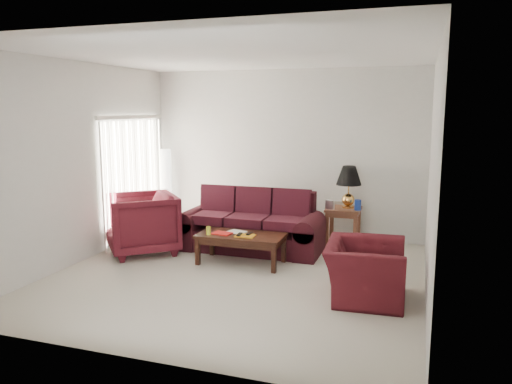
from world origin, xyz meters
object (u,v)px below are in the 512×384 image
(sofa, at_px, (250,222))
(armchair_left, at_px, (142,223))
(floor_lamp, at_px, (166,189))
(end_table, at_px, (343,226))
(armchair_right, at_px, (365,271))
(coffee_table, at_px, (241,249))

(sofa, xyz_separation_m, armchair_left, (-1.60, -0.71, 0.01))
(floor_lamp, bearing_deg, armchair_left, -75.00)
(floor_lamp, bearing_deg, sofa, -24.31)
(sofa, height_order, end_table, sofa)
(armchair_left, bearing_deg, armchair_right, 35.74)
(sofa, xyz_separation_m, armchair_right, (2.03, -1.57, -0.13))
(floor_lamp, xyz_separation_m, armchair_left, (0.44, -1.63, -0.29))
(armchair_left, distance_m, armchair_right, 3.72)
(end_table, bearing_deg, armchair_left, -152.14)
(floor_lamp, relative_size, armchair_left, 1.46)
(sofa, height_order, armchair_left, armchair_left)
(armchair_right, bearing_deg, sofa, 49.07)
(armchair_left, distance_m, coffee_table, 1.73)
(sofa, distance_m, end_table, 1.65)
(end_table, relative_size, armchair_left, 0.59)
(floor_lamp, xyz_separation_m, coffee_table, (2.15, -1.66, -0.55))
(end_table, relative_size, coffee_table, 0.49)
(armchair_left, height_order, armchair_right, armchair_left)
(sofa, xyz_separation_m, end_table, (1.39, 0.87, -0.16))
(coffee_table, bearing_deg, floor_lamp, 127.50)
(end_table, xyz_separation_m, floor_lamp, (-3.43, 0.05, 0.47))
(sofa, relative_size, armchair_left, 2.19)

